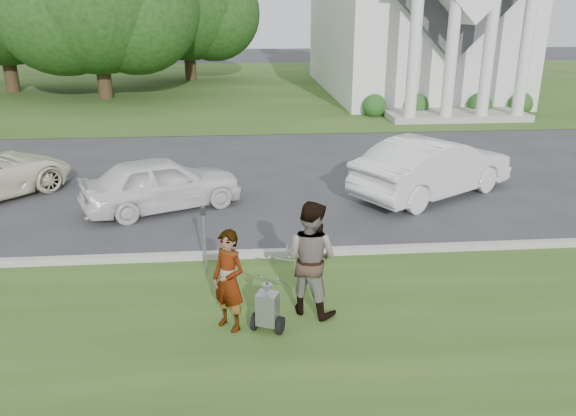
{
  "coord_description": "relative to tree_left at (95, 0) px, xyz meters",
  "views": [
    {
      "loc": [
        -0.65,
        -9.77,
        4.77
      ],
      "look_at": [
        0.17,
        0.0,
        1.24
      ],
      "focal_mm": 35.0,
      "sensor_mm": 36.0,
      "label": 1
    }
  ],
  "objects": [
    {
      "name": "car_b",
      "position": [
        5.37,
        -18.31,
        -4.44
      ],
      "size": [
        4.21,
        3.01,
        1.33
      ],
      "primitive_type": "imported",
      "rotation": [
        0.0,
        0.0,
        1.99
      ],
      "color": "white",
      "rests_on": "ground"
    },
    {
      "name": "ground",
      "position": [
        8.01,
        -21.99,
        -5.11
      ],
      "size": [
        120.0,
        120.0,
        0.0
      ],
      "primitive_type": "plane",
      "color": "#333335",
      "rests_on": "ground"
    },
    {
      "name": "curb",
      "position": [
        8.01,
        -21.44,
        -5.04
      ],
      "size": [
        80.0,
        0.18,
        0.15
      ],
      "primitive_type": "cube",
      "color": "#9E9E93",
      "rests_on": "ground"
    },
    {
      "name": "car_d",
      "position": [
        12.39,
        -17.84,
        -4.33
      ],
      "size": [
        4.91,
        3.94,
        1.57
      ],
      "primitive_type": "imported",
      "rotation": [
        0.0,
        0.0,
        2.13
      ],
      "color": "silver",
      "rests_on": "ground"
    },
    {
      "name": "person_right",
      "position": [
        8.41,
        -23.63,
        -4.15
      ],
      "size": [
        1.18,
        1.13,
        1.92
      ],
      "primitive_type": "imported",
      "rotation": [
        0.0,
        0.0,
        2.54
      ],
      "color": "#999999",
      "rests_on": "ground"
    },
    {
      "name": "parking_meter_near",
      "position": [
        6.62,
        -22.03,
        -4.25
      ],
      "size": [
        0.1,
        0.09,
        1.36
      ],
      "color": "gray",
      "rests_on": "ground"
    },
    {
      "name": "grass_strip",
      "position": [
        8.01,
        -24.99,
        -5.11
      ],
      "size": [
        80.0,
        7.0,
        0.01
      ],
      "primitive_type": "cube",
      "color": "#2D4B19",
      "rests_on": "ground"
    },
    {
      "name": "tree_back",
      "position": [
        4.0,
        8.0,
        -0.38
      ],
      "size": [
        9.61,
        7.6,
        8.89
      ],
      "color": "#332316",
      "rests_on": "ground"
    },
    {
      "name": "striping_cart",
      "position": [
        7.69,
        -24.17,
        -4.73
      ],
      "size": [
        0.73,
        1.03,
        0.89
      ],
      "rotation": [
        0.0,
        0.0,
        -0.4
      ],
      "color": "black",
      "rests_on": "ground"
    },
    {
      "name": "tree_left",
      "position": [
        0.0,
        0.0,
        0.0
      ],
      "size": [
        10.63,
        8.4,
        9.71
      ],
      "color": "#332316",
      "rests_on": "ground"
    },
    {
      "name": "person_left",
      "position": [
        7.11,
        -24.03,
        -4.3
      ],
      "size": [
        0.7,
        0.69,
        1.63
      ],
      "primitive_type": "imported",
      "rotation": [
        0.0,
        0.0,
        -0.74
      ],
      "color": "#999999",
      "rests_on": "ground"
    },
    {
      "name": "church_lawn",
      "position": [
        8.01,
        5.01,
        -5.11
      ],
      "size": [
        80.0,
        30.0,
        0.01
      ],
      "primitive_type": "cube",
      "color": "#2D4B19",
      "rests_on": "ground"
    }
  ]
}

